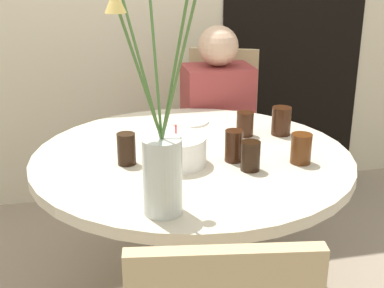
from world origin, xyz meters
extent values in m
cube|color=black|center=(0.92, 1.22, 1.02)|extent=(0.90, 0.01, 2.05)
cylinder|color=beige|center=(0.00, 0.00, 0.70)|extent=(1.20, 1.20, 0.04)
cylinder|color=#4C4742|center=(0.00, 0.00, 0.36)|extent=(0.10, 0.10, 0.65)
cube|color=#9E896B|center=(0.32, 0.78, 0.46)|extent=(0.52, 0.52, 0.04)
cube|color=tan|center=(0.39, 0.95, 0.71)|extent=(0.36, 0.18, 0.46)
cylinder|color=tan|center=(0.10, 0.69, 0.22)|extent=(0.03, 0.03, 0.44)
cylinder|color=tan|center=(0.42, 0.56, 0.22)|extent=(0.03, 0.03, 0.44)
cylinder|color=tan|center=(0.23, 1.00, 0.22)|extent=(0.03, 0.03, 0.44)
cylinder|color=tan|center=(0.55, 0.87, 0.22)|extent=(0.03, 0.03, 0.44)
cylinder|color=white|center=(-0.08, -0.08, 0.78)|extent=(0.22, 0.22, 0.10)
cylinder|color=#E54C4C|center=(-0.08, -0.08, 0.85)|extent=(0.01, 0.01, 0.04)
cylinder|color=silver|center=(-0.19, -0.44, 0.84)|extent=(0.12, 0.12, 0.23)
cylinder|color=#4C7538|center=(-0.24, -0.46, 1.15)|extent=(0.12, 0.05, 0.39)
cone|color=#EFCC66|center=(-0.30, -0.48, 1.34)|extent=(0.05, 0.05, 0.06)
cylinder|color=#4C7538|center=(-0.15, -0.50, 1.20)|extent=(0.08, 0.13, 0.49)
cylinder|color=#4C7538|center=(-0.24, -0.37, 1.20)|extent=(0.11, 0.15, 0.50)
cylinder|color=#4C7538|center=(-0.19, -0.36, 1.18)|extent=(0.01, 0.16, 0.46)
cylinder|color=#4C7538|center=(-0.15, -0.52, 1.19)|extent=(0.08, 0.17, 0.48)
cylinder|color=white|center=(0.07, 0.38, 0.73)|extent=(0.17, 0.17, 0.01)
cylinder|color=#51280F|center=(0.36, -0.17, 0.78)|extent=(0.07, 0.07, 0.11)
cylinder|color=#33190C|center=(0.13, -0.10, 0.78)|extent=(0.07, 0.07, 0.12)
cylinder|color=#33190C|center=(0.41, 0.14, 0.78)|extent=(0.08, 0.08, 0.12)
cylinder|color=#33190C|center=(0.26, 0.16, 0.77)|extent=(0.07, 0.07, 0.10)
cylinder|color=black|center=(-0.25, -0.04, 0.78)|extent=(0.07, 0.07, 0.11)
cylinder|color=black|center=(0.16, -0.19, 0.78)|extent=(0.07, 0.07, 0.10)
cube|color=#383333|center=(0.29, 0.71, 0.24)|extent=(0.31, 0.24, 0.48)
cube|color=#993838|center=(0.29, 0.71, 0.69)|extent=(0.34, 0.24, 0.42)
sphere|color=#D1A889|center=(0.29, 0.71, 1.00)|extent=(0.20, 0.20, 0.20)
camera|label=1|loc=(-0.42, -1.83, 1.46)|focal=50.00mm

